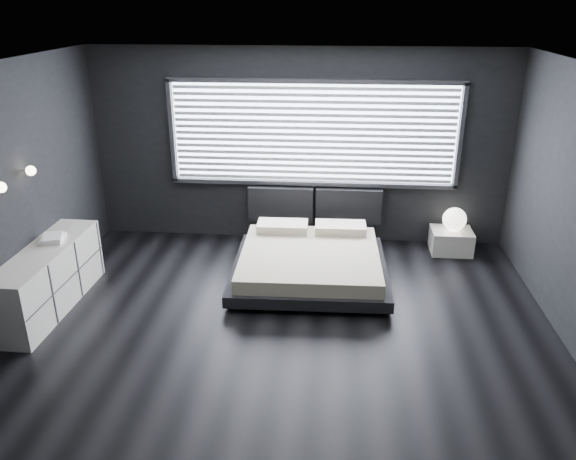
{
  "coord_description": "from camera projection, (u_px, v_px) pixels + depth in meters",
  "views": [
    {
      "loc": [
        0.52,
        -5.14,
        3.39
      ],
      "look_at": [
        0.0,
        0.85,
        0.9
      ],
      "focal_mm": 35.0,
      "sensor_mm": 36.0,
      "label": 1
    }
  ],
  "objects": [
    {
      "name": "room",
      "position": [
        281.0,
        216.0,
        5.53
      ],
      "size": [
        6.04,
        6.0,
        2.8
      ],
      "color": "black",
      "rests_on": "ground"
    },
    {
      "name": "window",
      "position": [
        313.0,
        134.0,
        7.92
      ],
      "size": [
        4.14,
        0.09,
        1.52
      ],
      "color": "white",
      "rests_on": "ground"
    },
    {
      "name": "headboard",
      "position": [
        314.0,
        205.0,
        8.26
      ],
      "size": [
        1.96,
        0.16,
        0.52
      ],
      "color": "black",
      "rests_on": "ground"
    },
    {
      "name": "sconce_near",
      "position": [
        1.0,
        187.0,
        5.73
      ],
      "size": [
        0.18,
        0.11,
        0.11
      ],
      "color": "silver",
      "rests_on": "ground"
    },
    {
      "name": "sconce_far",
      "position": [
        31.0,
        171.0,
        6.28
      ],
      "size": [
        0.18,
        0.11,
        0.11
      ],
      "color": "silver",
      "rests_on": "ground"
    },
    {
      "name": "bed",
      "position": [
        310.0,
        262.0,
        7.25
      ],
      "size": [
        2.0,
        1.92,
        0.51
      ],
      "color": "black",
      "rests_on": "ground"
    },
    {
      "name": "nightstand",
      "position": [
        451.0,
        241.0,
        8.04
      ],
      "size": [
        0.57,
        0.48,
        0.33
      ],
      "primitive_type": "cube",
      "rotation": [
        0.0,
        0.0,
        -0.01
      ],
      "color": "silver",
      "rests_on": "ground"
    },
    {
      "name": "orb_lamp",
      "position": [
        455.0,
        219.0,
        7.92
      ],
      "size": [
        0.33,
        0.33,
        0.33
      ],
      "primitive_type": "sphere",
      "color": "white",
      "rests_on": "nightstand"
    },
    {
      "name": "dresser",
      "position": [
        47.0,
        278.0,
        6.52
      ],
      "size": [
        0.57,
        1.87,
        0.74
      ],
      "color": "silver",
      "rests_on": "ground"
    },
    {
      "name": "book_stack",
      "position": [
        52.0,
        238.0,
        6.6
      ],
      "size": [
        0.32,
        0.38,
        0.07
      ],
      "color": "white",
      "rests_on": "dresser"
    }
  ]
}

